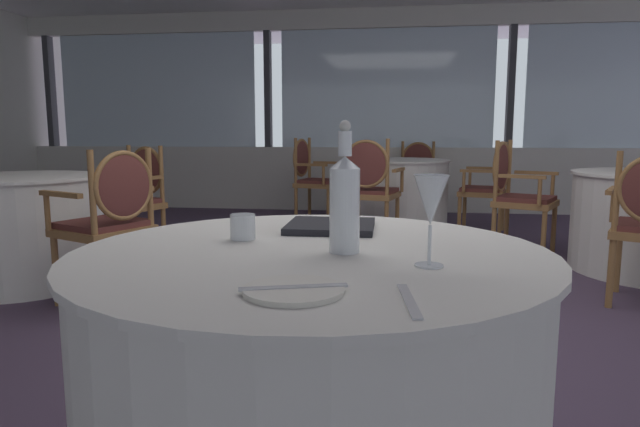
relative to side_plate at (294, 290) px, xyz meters
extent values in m
plane|color=#47384C|center=(0.06, 2.04, -0.76)|extent=(15.28, 15.28, 0.00)
cube|color=beige|center=(0.06, 6.44, -0.33)|extent=(10.05, 0.12, 0.85)
cube|color=beige|center=(0.06, 6.44, 1.75)|extent=(10.05, 0.12, 0.25)
cube|color=silver|center=(-3.09, 6.46, 0.86)|extent=(2.77, 0.02, 1.53)
cube|color=#333338|center=(-4.66, 6.44, 0.86)|extent=(0.08, 0.14, 1.53)
cube|color=silver|center=(0.06, 6.46, 0.86)|extent=(2.77, 0.02, 1.53)
cube|color=#333338|center=(-1.51, 6.44, 0.86)|extent=(0.08, 0.14, 1.53)
cube|color=#333338|center=(1.64, 6.44, 0.86)|extent=(0.08, 0.14, 1.53)
cylinder|color=silver|center=(-0.02, 0.38, -0.02)|extent=(1.21, 1.21, 0.02)
cylinder|color=silver|center=(-0.02, 0.38, -0.39)|extent=(1.17, 1.17, 0.73)
cylinder|color=silver|center=(0.00, 0.00, 0.00)|extent=(0.19, 0.19, 0.01)
cube|color=silver|center=(0.00, 0.00, 0.01)|extent=(0.20, 0.07, 0.00)
cube|color=silver|center=(0.21, -0.03, 0.00)|extent=(0.04, 0.20, 0.00)
cylinder|color=white|center=(0.06, 0.36, 0.10)|extent=(0.07, 0.07, 0.21)
cone|color=white|center=(0.06, 0.36, 0.22)|extent=(0.07, 0.07, 0.03)
cylinder|color=white|center=(0.06, 0.36, 0.26)|extent=(0.03, 0.03, 0.06)
sphere|color=silver|center=(0.06, 0.36, 0.31)|extent=(0.03, 0.03, 0.03)
cylinder|color=white|center=(0.26, 0.24, 0.00)|extent=(0.06, 0.06, 0.00)
cylinder|color=white|center=(0.26, 0.24, 0.04)|extent=(0.01, 0.01, 0.09)
cone|color=white|center=(0.26, 0.24, 0.14)|extent=(0.08, 0.08, 0.11)
cylinder|color=white|center=(-0.23, 0.49, 0.03)|extent=(0.07, 0.07, 0.07)
cube|color=black|center=(-0.01, 0.68, 0.01)|extent=(0.26, 0.26, 0.02)
cylinder|color=olive|center=(1.66, 2.80, -0.55)|extent=(0.04, 0.04, 0.42)
cylinder|color=olive|center=(1.48, 2.44, -0.55)|extent=(0.04, 0.04, 0.42)
cylinder|color=olive|center=(1.48, 2.44, -0.05)|extent=(0.04, 0.04, 0.47)
cube|color=olive|center=(1.53, 2.66, -0.07)|extent=(0.19, 0.35, 0.03)
cylinder|color=olive|center=(1.59, 2.78, -0.18)|extent=(0.03, 0.03, 0.22)
cylinder|color=olive|center=(2.34, 4.21, -0.54)|extent=(0.04, 0.04, 0.42)
cylinder|color=olive|center=(2.52, 4.57, -0.54)|extent=(0.04, 0.04, 0.42)
cube|color=olive|center=(2.38, 4.39, -0.06)|extent=(0.19, 0.35, 0.03)
cylinder|color=olive|center=(2.32, 4.27, -0.17)|extent=(0.03, 0.03, 0.22)
cube|color=olive|center=(1.29, 3.85, -0.31)|extent=(0.61, 0.61, 0.05)
cube|color=brown|center=(1.29, 3.85, -0.26)|extent=(0.57, 0.57, 0.04)
cylinder|color=olive|center=(1.56, 3.94, -0.54)|extent=(0.04, 0.04, 0.43)
cylinder|color=olive|center=(1.39, 3.58, -0.54)|extent=(0.04, 0.04, 0.43)
cylinder|color=olive|center=(1.20, 4.11, -0.54)|extent=(0.04, 0.04, 0.43)
cylinder|color=olive|center=(1.03, 3.75, -0.54)|extent=(0.04, 0.04, 0.43)
cylinder|color=olive|center=(1.20, 4.11, -0.03)|extent=(0.04, 0.04, 0.51)
cylinder|color=olive|center=(1.03, 3.75, -0.03)|extent=(0.04, 0.04, 0.51)
ellipsoid|color=brown|center=(1.10, 3.94, 0.00)|extent=(0.22, 0.37, 0.42)
torus|color=olive|center=(1.10, 3.94, 0.00)|extent=(0.22, 0.41, 0.44)
cube|color=olive|center=(1.42, 4.06, -0.06)|extent=(0.35, 0.19, 0.03)
cylinder|color=olive|center=(1.55, 4.00, -0.17)|extent=(0.03, 0.03, 0.22)
cube|color=olive|center=(1.20, 3.61, -0.06)|extent=(0.35, 0.19, 0.03)
cylinder|color=olive|center=(1.33, 3.55, -0.17)|extent=(0.03, 0.03, 0.22)
cylinder|color=silver|center=(-2.38, 2.50, -0.02)|extent=(1.10, 1.10, 0.02)
cylinder|color=silver|center=(-2.38, 2.50, -0.39)|extent=(1.07, 1.07, 0.73)
cube|color=olive|center=(-1.57, 2.13, -0.30)|extent=(0.61, 0.61, 0.05)
cube|color=brown|center=(-1.57, 2.13, -0.26)|extent=(0.56, 0.56, 0.04)
cylinder|color=olive|center=(-1.83, 2.03, -0.54)|extent=(0.04, 0.04, 0.43)
cylinder|color=olive|center=(-1.67, 2.40, -0.54)|extent=(0.04, 0.04, 0.43)
cylinder|color=olive|center=(-1.47, 1.87, -0.54)|extent=(0.04, 0.04, 0.43)
cylinder|color=olive|center=(-1.30, 2.23, -0.54)|extent=(0.04, 0.04, 0.43)
cylinder|color=olive|center=(-1.47, 1.87, -0.04)|extent=(0.04, 0.04, 0.47)
cylinder|color=olive|center=(-1.30, 2.23, -0.04)|extent=(0.04, 0.04, 0.47)
ellipsoid|color=brown|center=(-1.37, 2.04, -0.02)|extent=(0.21, 0.38, 0.40)
torus|color=olive|center=(-1.37, 2.04, -0.02)|extent=(0.20, 0.39, 0.41)
cube|color=olive|center=(-1.69, 1.91, -0.06)|extent=(0.35, 0.19, 0.03)
cylinder|color=olive|center=(-1.82, 1.97, -0.17)|extent=(0.03, 0.03, 0.22)
cube|color=olive|center=(-1.48, 2.37, -0.06)|extent=(0.35, 0.19, 0.03)
cylinder|color=olive|center=(-1.61, 2.43, -0.17)|extent=(0.03, 0.03, 0.22)
cube|color=olive|center=(-2.00, 3.31, -0.32)|extent=(0.61, 0.61, 0.05)
cube|color=brown|center=(-2.00, 3.31, -0.27)|extent=(0.56, 0.56, 0.04)
cylinder|color=olive|center=(-1.91, 3.05, -0.55)|extent=(0.04, 0.04, 0.41)
cylinder|color=olive|center=(-2.27, 3.22, -0.55)|extent=(0.04, 0.04, 0.41)
cylinder|color=olive|center=(-1.74, 3.41, -0.55)|extent=(0.04, 0.04, 0.41)
cylinder|color=olive|center=(-2.10, 3.58, -0.55)|extent=(0.04, 0.04, 0.41)
cylinder|color=olive|center=(-1.74, 3.41, -0.06)|extent=(0.04, 0.04, 0.47)
cylinder|color=olive|center=(-2.10, 3.58, -0.06)|extent=(0.04, 0.04, 0.47)
ellipsoid|color=brown|center=(-1.91, 3.51, -0.03)|extent=(0.38, 0.21, 0.40)
torus|color=olive|center=(-1.91, 3.51, -0.03)|extent=(0.39, 0.20, 0.41)
cube|color=olive|center=(-1.79, 3.19, -0.07)|extent=(0.19, 0.35, 0.03)
cylinder|color=olive|center=(-1.85, 3.06, -0.18)|extent=(0.03, 0.03, 0.22)
cube|color=olive|center=(-2.24, 3.40, -0.07)|extent=(0.19, 0.35, 0.03)
cylinder|color=olive|center=(-2.30, 3.27, -0.18)|extent=(0.03, 0.03, 0.22)
cylinder|color=olive|center=(-2.92, 2.98, -0.55)|extent=(0.04, 0.04, 0.42)
cylinder|color=olive|center=(-2.94, 3.04, -0.18)|extent=(0.03, 0.03, 0.22)
cylinder|color=silver|center=(0.21, 5.18, -0.02)|extent=(1.17, 1.17, 0.02)
cylinder|color=silver|center=(0.21, 5.18, -0.39)|extent=(1.14, 1.14, 0.73)
cube|color=olive|center=(-0.69, 5.41, -0.31)|extent=(0.56, 0.56, 0.05)
cube|color=brown|center=(-0.69, 5.41, -0.27)|extent=(0.51, 0.51, 0.04)
cylinder|color=olive|center=(-0.44, 5.55, -0.55)|extent=(0.04, 0.04, 0.42)
cylinder|color=olive|center=(-0.54, 5.16, -0.55)|extent=(0.04, 0.04, 0.42)
cylinder|color=olive|center=(-0.83, 5.65, -0.55)|extent=(0.04, 0.04, 0.42)
cylinder|color=olive|center=(-0.93, 5.26, -0.55)|extent=(0.04, 0.04, 0.42)
cylinder|color=olive|center=(-0.83, 5.65, -0.03)|extent=(0.04, 0.04, 0.52)
cylinder|color=olive|center=(-0.93, 5.26, -0.03)|extent=(0.04, 0.04, 0.52)
ellipsoid|color=brown|center=(-0.90, 5.46, 0.00)|extent=(0.15, 0.39, 0.44)
torus|color=olive|center=(-0.90, 5.46, 0.00)|extent=(0.14, 0.44, 0.45)
cube|color=olive|center=(-0.61, 5.64, -0.07)|extent=(0.37, 0.13, 0.03)
cylinder|color=olive|center=(-0.47, 5.61, -0.18)|extent=(0.03, 0.03, 0.22)
cube|color=olive|center=(-0.73, 5.16, -0.07)|extent=(0.37, 0.13, 0.03)
cylinder|color=olive|center=(-0.59, 5.12, -0.18)|extent=(0.03, 0.03, 0.22)
cube|color=olive|center=(-0.02, 4.28, -0.30)|extent=(0.56, 0.56, 0.05)
cube|color=brown|center=(-0.02, 4.28, -0.26)|extent=(0.51, 0.51, 0.04)
cylinder|color=olive|center=(-0.16, 4.52, -0.54)|extent=(0.04, 0.04, 0.43)
cylinder|color=olive|center=(0.22, 4.42, -0.54)|extent=(0.04, 0.04, 0.43)
cylinder|color=olive|center=(-0.26, 4.14, -0.54)|extent=(0.04, 0.04, 0.43)
cylinder|color=olive|center=(0.13, 4.04, -0.54)|extent=(0.04, 0.04, 0.43)
cylinder|color=olive|center=(-0.26, 4.14, -0.02)|extent=(0.04, 0.04, 0.51)
cylinder|color=olive|center=(0.13, 4.04, -0.02)|extent=(0.04, 0.04, 0.51)
ellipsoid|color=brown|center=(-0.07, 4.07, 0.01)|extent=(0.39, 0.15, 0.43)
torus|color=olive|center=(-0.07, 4.07, 0.01)|extent=(0.44, 0.14, 0.44)
cube|color=olive|center=(-0.26, 4.36, -0.06)|extent=(0.13, 0.37, 0.03)
cylinder|color=olive|center=(-0.22, 4.50, -0.17)|extent=(0.03, 0.03, 0.22)
cube|color=olive|center=(0.23, 4.24, -0.06)|extent=(0.13, 0.37, 0.03)
cylinder|color=olive|center=(0.26, 4.37, -0.17)|extent=(0.03, 0.03, 0.22)
cube|color=olive|center=(1.11, 4.95, -0.34)|extent=(0.56, 0.56, 0.05)
cube|color=brown|center=(1.11, 4.95, -0.30)|extent=(0.51, 0.51, 0.04)
cylinder|color=olive|center=(0.86, 4.80, -0.56)|extent=(0.04, 0.04, 0.39)
cylinder|color=olive|center=(0.96, 5.19, -0.56)|extent=(0.04, 0.04, 0.39)
cylinder|color=olive|center=(1.25, 4.71, -0.56)|extent=(0.04, 0.04, 0.39)
cylinder|color=olive|center=(1.35, 5.09, -0.56)|extent=(0.04, 0.04, 0.39)
cylinder|color=olive|center=(1.25, 4.71, -0.06)|extent=(0.04, 0.04, 0.51)
cylinder|color=olive|center=(1.35, 5.09, -0.06)|extent=(0.04, 0.04, 0.51)
ellipsoid|color=brown|center=(1.32, 4.90, -0.04)|extent=(0.15, 0.39, 0.42)
torus|color=olive|center=(1.32, 4.90, -0.04)|extent=(0.14, 0.43, 0.44)
cube|color=olive|center=(1.03, 4.71, -0.09)|extent=(0.37, 0.13, 0.03)
cylinder|color=olive|center=(0.89, 4.75, -0.20)|extent=(0.03, 0.03, 0.22)
cube|color=olive|center=(1.15, 5.20, -0.09)|extent=(0.37, 0.13, 0.03)
cylinder|color=olive|center=(1.01, 5.23, -0.20)|extent=(0.03, 0.03, 0.22)
cube|color=olive|center=(0.44, 6.07, -0.33)|extent=(0.56, 0.56, 0.05)
cube|color=brown|center=(0.44, 6.07, -0.29)|extent=(0.51, 0.51, 0.04)
cylinder|color=olive|center=(0.58, 5.83, -0.56)|extent=(0.04, 0.04, 0.40)
cylinder|color=olive|center=(0.20, 5.93, -0.56)|extent=(0.04, 0.04, 0.40)
cylinder|color=olive|center=(0.68, 6.22, -0.56)|extent=(0.04, 0.04, 0.40)
cylinder|color=olive|center=(0.29, 6.32, -0.56)|extent=(0.04, 0.04, 0.40)
cylinder|color=olive|center=(0.68, 6.22, -0.06)|extent=(0.04, 0.04, 0.48)
cylinder|color=olive|center=(0.29, 6.32, -0.06)|extent=(0.04, 0.04, 0.48)
ellipsoid|color=brown|center=(0.49, 6.28, -0.04)|extent=(0.39, 0.15, 0.41)
torus|color=olive|center=(0.49, 6.28, -0.04)|extent=(0.41, 0.13, 0.42)
cube|color=olive|center=(0.68, 5.99, -0.09)|extent=(0.13, 0.37, 0.03)
cylinder|color=olive|center=(0.64, 5.86, -0.20)|extent=(0.03, 0.03, 0.22)
cube|color=olive|center=(0.19, 6.12, -0.09)|extent=(0.13, 0.37, 0.03)
cylinder|color=olive|center=(0.16, 5.98, -0.20)|extent=(0.03, 0.03, 0.22)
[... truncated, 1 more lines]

